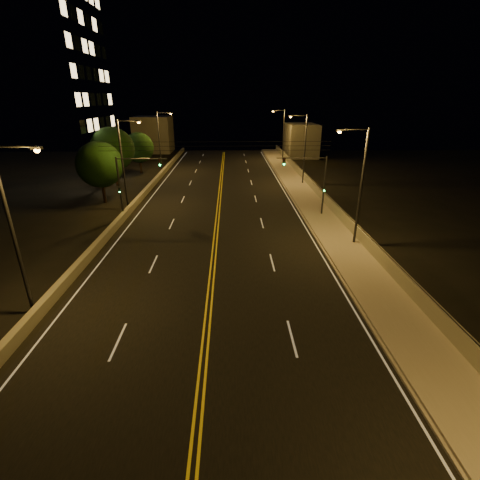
{
  "coord_description": "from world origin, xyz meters",
  "views": [
    {
      "loc": [
        1.36,
        -4.23,
        11.61
      ],
      "look_at": [
        2.0,
        18.0,
        2.5
      ],
      "focal_mm": 26.0,
      "sensor_mm": 36.0,
      "label": 1
    }
  ],
  "objects_px": {
    "streetlight_3": "(282,132)",
    "building_tower": "(4,87)",
    "streetlight_5": "(125,159)",
    "tree_2": "(139,148)",
    "streetlight_1": "(359,181)",
    "tree_1": "(113,149)",
    "tree_0": "(100,165)",
    "traffic_signal_left": "(129,180)",
    "streetlight_6": "(161,138)",
    "streetlight_2": "(303,145)",
    "streetlight_4": "(15,223)",
    "traffic_signal_right": "(315,179)"
  },
  "relations": [
    {
      "from": "streetlight_3",
      "to": "building_tower",
      "type": "bearing_deg",
      "value": -156.27
    },
    {
      "from": "streetlight_5",
      "to": "tree_2",
      "type": "relative_size",
      "value": 1.47
    },
    {
      "from": "streetlight_1",
      "to": "streetlight_5",
      "type": "height_order",
      "value": "same"
    },
    {
      "from": "streetlight_3",
      "to": "tree_1",
      "type": "relative_size",
      "value": 1.2
    },
    {
      "from": "building_tower",
      "to": "tree_0",
      "type": "relative_size",
      "value": 3.82
    },
    {
      "from": "streetlight_1",
      "to": "traffic_signal_left",
      "type": "xyz_separation_m",
      "value": [
        -20.35,
        7.88,
        -1.56
      ]
    },
    {
      "from": "streetlight_1",
      "to": "tree_0",
      "type": "bearing_deg",
      "value": 151.19
    },
    {
      "from": "streetlight_3",
      "to": "streetlight_6",
      "type": "relative_size",
      "value": 1.0
    },
    {
      "from": "tree_2",
      "to": "streetlight_3",
      "type": "bearing_deg",
      "value": 23.98
    },
    {
      "from": "streetlight_2",
      "to": "streetlight_6",
      "type": "distance_m",
      "value": 23.73
    },
    {
      "from": "streetlight_4",
      "to": "building_tower",
      "type": "bearing_deg",
      "value": 118.97
    },
    {
      "from": "streetlight_4",
      "to": "tree_1",
      "type": "distance_m",
      "value": 32.62
    },
    {
      "from": "traffic_signal_right",
      "to": "traffic_signal_left",
      "type": "bearing_deg",
      "value": 180.0
    },
    {
      "from": "streetlight_4",
      "to": "building_tower",
      "type": "relative_size",
      "value": 0.35
    },
    {
      "from": "streetlight_2",
      "to": "streetlight_3",
      "type": "bearing_deg",
      "value": 90.0
    },
    {
      "from": "traffic_signal_left",
      "to": "traffic_signal_right",
      "type": "bearing_deg",
      "value": 0.0
    },
    {
      "from": "streetlight_2",
      "to": "tree_1",
      "type": "bearing_deg",
      "value": 178.69
    },
    {
      "from": "streetlight_4",
      "to": "traffic_signal_right",
      "type": "height_order",
      "value": "streetlight_4"
    },
    {
      "from": "traffic_signal_right",
      "to": "traffic_signal_left",
      "type": "xyz_separation_m",
      "value": [
        -18.84,
        0.0,
        0.0
      ]
    },
    {
      "from": "streetlight_4",
      "to": "building_tower",
      "type": "height_order",
      "value": "building_tower"
    },
    {
      "from": "streetlight_6",
      "to": "building_tower",
      "type": "distance_m",
      "value": 21.72
    },
    {
      "from": "streetlight_2",
      "to": "tree_2",
      "type": "height_order",
      "value": "streetlight_2"
    },
    {
      "from": "streetlight_1",
      "to": "traffic_signal_left",
      "type": "height_order",
      "value": "streetlight_1"
    },
    {
      "from": "streetlight_1",
      "to": "streetlight_6",
      "type": "relative_size",
      "value": 1.0
    },
    {
      "from": "traffic_signal_right",
      "to": "traffic_signal_left",
      "type": "height_order",
      "value": "same"
    },
    {
      "from": "streetlight_3",
      "to": "traffic_signal_left",
      "type": "height_order",
      "value": "streetlight_3"
    },
    {
      "from": "streetlight_4",
      "to": "traffic_signal_right",
      "type": "distance_m",
      "value": 26.43
    },
    {
      "from": "traffic_signal_right",
      "to": "tree_1",
      "type": "distance_m",
      "value": 29.08
    },
    {
      "from": "streetlight_6",
      "to": "tree_2",
      "type": "relative_size",
      "value": 1.47
    },
    {
      "from": "streetlight_4",
      "to": "tree_2",
      "type": "bearing_deg",
      "value": 94.93
    },
    {
      "from": "streetlight_5",
      "to": "streetlight_4",
      "type": "bearing_deg",
      "value": -90.0
    },
    {
      "from": "streetlight_5",
      "to": "building_tower",
      "type": "xyz_separation_m",
      "value": [
        -18.95,
        13.72,
        7.5
      ]
    },
    {
      "from": "streetlight_1",
      "to": "streetlight_2",
      "type": "distance_m",
      "value": 22.25
    },
    {
      "from": "streetlight_4",
      "to": "tree_0",
      "type": "distance_m",
      "value": 23.56
    },
    {
      "from": "streetlight_1",
      "to": "traffic_signal_left",
      "type": "bearing_deg",
      "value": 158.83
    },
    {
      "from": "streetlight_4",
      "to": "tree_0",
      "type": "height_order",
      "value": "streetlight_4"
    },
    {
      "from": "streetlight_2",
      "to": "traffic_signal_left",
      "type": "xyz_separation_m",
      "value": [
        -20.35,
        -14.37,
        -1.56
      ]
    },
    {
      "from": "traffic_signal_right",
      "to": "traffic_signal_left",
      "type": "relative_size",
      "value": 1.0
    },
    {
      "from": "streetlight_1",
      "to": "streetlight_5",
      "type": "distance_m",
      "value": 24.18
    },
    {
      "from": "streetlight_1",
      "to": "tree_2",
      "type": "distance_m",
      "value": 40.23
    },
    {
      "from": "tree_1",
      "to": "streetlight_1",
      "type": "bearing_deg",
      "value": -40.86
    },
    {
      "from": "traffic_signal_left",
      "to": "tree_2",
      "type": "xyz_separation_m",
      "value": [
        -4.64,
        23.61,
        0.16
      ]
    },
    {
      "from": "streetlight_1",
      "to": "streetlight_3",
      "type": "height_order",
      "value": "same"
    },
    {
      "from": "streetlight_6",
      "to": "traffic_signal_left",
      "type": "bearing_deg",
      "value": -87.39
    },
    {
      "from": "traffic_signal_right",
      "to": "tree_2",
      "type": "height_order",
      "value": "tree_2"
    },
    {
      "from": "streetlight_6",
      "to": "tree_2",
      "type": "height_order",
      "value": "streetlight_6"
    },
    {
      "from": "streetlight_4",
      "to": "streetlight_5",
      "type": "height_order",
      "value": "same"
    },
    {
      "from": "tree_2",
      "to": "streetlight_5",
      "type": "bearing_deg",
      "value": -80.17
    },
    {
      "from": "traffic_signal_right",
      "to": "building_tower",
      "type": "height_order",
      "value": "building_tower"
    },
    {
      "from": "traffic_signal_right",
      "to": "tree_2",
      "type": "distance_m",
      "value": 33.3
    }
  ]
}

